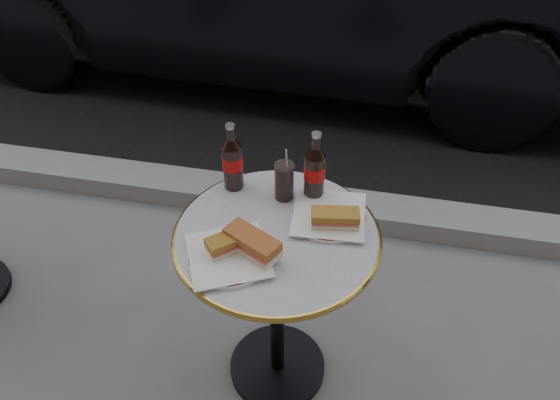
% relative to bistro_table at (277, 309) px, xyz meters
% --- Properties ---
extents(ground, '(80.00, 80.00, 0.00)m').
position_rel_bistro_table_xyz_m(ground, '(0.00, 0.00, -0.37)').
color(ground, slate).
rests_on(ground, ground).
extents(curb, '(40.00, 0.20, 0.12)m').
position_rel_bistro_table_xyz_m(curb, '(0.00, 0.90, -0.32)').
color(curb, gray).
rests_on(curb, ground).
extents(bistro_table, '(0.62, 0.62, 0.73)m').
position_rel_bistro_table_xyz_m(bistro_table, '(0.00, 0.00, 0.00)').
color(bistro_table, '#BAB2C4').
rests_on(bistro_table, ground).
extents(plate_left, '(0.29, 0.29, 0.01)m').
position_rel_bistro_table_xyz_m(plate_left, '(-0.11, -0.13, 0.37)').
color(plate_left, white).
rests_on(plate_left, bistro_table).
extents(plate_right, '(0.25, 0.25, 0.01)m').
position_rel_bistro_table_xyz_m(plate_right, '(0.14, 0.10, 0.37)').
color(plate_right, silver).
rests_on(plate_right, bistro_table).
extents(sandwich_left_a, '(0.14, 0.14, 0.05)m').
position_rel_bistro_table_xyz_m(sandwich_left_a, '(-0.11, -0.10, 0.40)').
color(sandwich_left_a, '#9E6B28').
rests_on(sandwich_left_a, plate_left).
extents(sandwich_left_b, '(0.18, 0.15, 0.06)m').
position_rel_bistro_table_xyz_m(sandwich_left_b, '(-0.05, -0.10, 0.41)').
color(sandwich_left_b, '#A7592A').
rests_on(sandwich_left_b, plate_left).
extents(sandwich_right, '(0.15, 0.09, 0.05)m').
position_rel_bistro_table_xyz_m(sandwich_right, '(0.16, 0.06, 0.40)').
color(sandwich_right, '#AC742B').
rests_on(sandwich_right, plate_right).
extents(cola_bottle_left, '(0.07, 0.07, 0.24)m').
position_rel_bistro_table_xyz_m(cola_bottle_left, '(-0.18, 0.19, 0.49)').
color(cola_bottle_left, black).
rests_on(cola_bottle_left, bistro_table).
extents(cola_bottle_right, '(0.07, 0.07, 0.24)m').
position_rel_bistro_table_xyz_m(cola_bottle_right, '(0.08, 0.19, 0.49)').
color(cola_bottle_right, black).
rests_on(cola_bottle_right, bistro_table).
extents(cola_glass, '(0.07, 0.07, 0.13)m').
position_rel_bistro_table_xyz_m(cola_glass, '(-0.01, 0.17, 0.43)').
color(cola_glass, black).
rests_on(cola_glass, bistro_table).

